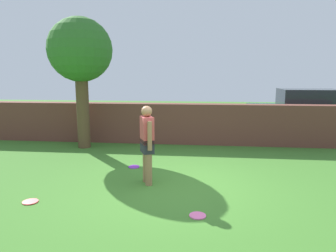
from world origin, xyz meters
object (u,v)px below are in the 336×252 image
tree (80,53)px  person (147,141)px  car (307,113)px  frisbee_purple (134,167)px  frisbee_red (30,202)px  frisbee_pink (198,216)px

tree → person: size_ratio=2.42×
person → car: (4.95, 5.65, -0.04)m
frisbee_purple → frisbee_red: bearing=-121.2°
tree → frisbee_pink: tree is taller
frisbee_purple → frisbee_pink: size_ratio=1.00×
person → frisbee_red: person is taller
car → frisbee_purple: car is taller
person → tree: bearing=16.8°
frisbee_red → frisbee_pink: (2.97, -0.21, 0.00)m
car → frisbee_red: car is taller
tree → frisbee_purple: (2.00, -1.88, -2.87)m
tree → frisbee_red: size_ratio=14.51×
person → frisbee_purple: person is taller
tree → frisbee_purple: bearing=-43.3°
frisbee_red → frisbee_pink: same height
frisbee_purple → frisbee_red: size_ratio=1.00×
car → frisbee_purple: 7.19m
frisbee_pink → tree: bearing=129.5°
person → frisbee_red: (-1.90, -1.19, -0.89)m
person → frisbee_pink: size_ratio=6.00×
car → frisbee_red: size_ratio=15.66×
person → frisbee_pink: 1.97m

